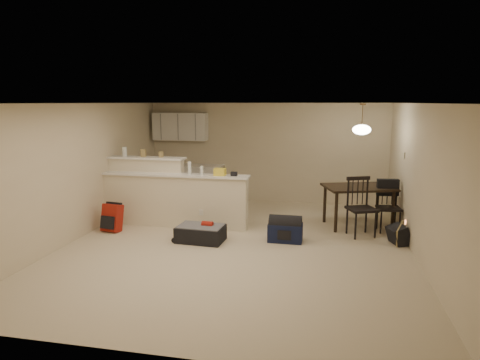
% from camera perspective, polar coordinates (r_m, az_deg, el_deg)
% --- Properties ---
extents(room, '(7.00, 7.02, 2.50)m').
position_cam_1_polar(room, '(7.45, -0.32, 0.54)').
color(room, beige).
rests_on(room, ground).
extents(breakfast_bar, '(3.08, 0.58, 1.39)m').
position_cam_1_polar(breakfast_bar, '(9.00, -10.05, -2.07)').
color(breakfast_bar, beige).
rests_on(breakfast_bar, ground).
extents(upper_cabinets, '(1.40, 0.34, 0.70)m').
position_cam_1_polar(upper_cabinets, '(11.15, -7.97, 7.07)').
color(upper_cabinets, white).
rests_on(upper_cabinets, room).
extents(kitchen_counter, '(1.80, 0.60, 0.90)m').
position_cam_1_polar(kitchen_counter, '(11.14, -7.03, -0.43)').
color(kitchen_counter, white).
rests_on(kitchen_counter, ground).
extents(thermostat, '(0.02, 0.12, 0.12)m').
position_cam_1_polar(thermostat, '(8.91, 21.02, 3.10)').
color(thermostat, beige).
rests_on(thermostat, room).
extents(jar, '(0.10, 0.10, 0.20)m').
position_cam_1_polar(jar, '(9.35, -15.14, 3.67)').
color(jar, silver).
rests_on(jar, breakfast_bar).
extents(cereal_box, '(0.10, 0.07, 0.16)m').
position_cam_1_polar(cereal_box, '(9.17, -12.75, 3.53)').
color(cereal_box, '#A08952').
rests_on(cereal_box, breakfast_bar).
extents(small_box, '(0.08, 0.06, 0.12)m').
position_cam_1_polar(small_box, '(9.02, -10.48, 3.37)').
color(small_box, '#A08952').
rests_on(small_box, breakfast_bar).
extents(bottle_a, '(0.07, 0.07, 0.26)m').
position_cam_1_polar(bottle_a, '(8.61, -6.75, 1.60)').
color(bottle_a, silver).
rests_on(bottle_a, breakfast_bar).
extents(bottle_b, '(0.06, 0.06, 0.18)m').
position_cam_1_polar(bottle_b, '(8.54, -5.13, 1.29)').
color(bottle_b, silver).
rests_on(bottle_b, breakfast_bar).
extents(bag_lump, '(0.22, 0.18, 0.14)m').
position_cam_1_polar(bag_lump, '(8.45, -2.69, 1.08)').
color(bag_lump, '#A08952').
rests_on(bag_lump, breakfast_bar).
extents(pouch, '(0.12, 0.10, 0.08)m').
position_cam_1_polar(pouch, '(8.39, -0.80, 0.82)').
color(pouch, '#A08952').
rests_on(pouch, breakfast_bar).
extents(extra_item_x, '(0.12, 0.10, 0.13)m').
position_cam_1_polar(extra_item_x, '(8.45, -2.69, 1.04)').
color(extra_item_x, '#A08952').
rests_on(extra_item_x, breakfast_bar).
extents(dining_table, '(1.55, 1.27, 0.84)m').
position_cam_1_polar(dining_table, '(9.02, 15.52, -1.43)').
color(dining_table, black).
rests_on(dining_table, ground).
extents(pendant_lamp, '(0.36, 0.36, 0.62)m').
position_cam_1_polar(pendant_lamp, '(8.86, 15.92, 6.53)').
color(pendant_lamp, brown).
rests_on(pendant_lamp, room).
extents(dining_chair_near, '(0.63, 0.62, 1.12)m').
position_cam_1_polar(dining_chair_near, '(8.41, 15.93, -3.53)').
color(dining_chair_near, black).
rests_on(dining_chair_near, ground).
extents(dining_chair_far, '(0.48, 0.46, 1.00)m').
position_cam_1_polar(dining_chair_far, '(8.88, 19.24, -3.39)').
color(dining_chair_far, black).
rests_on(dining_chair_far, ground).
extents(suitcase, '(0.87, 0.60, 0.28)m').
position_cam_1_polar(suitcase, '(7.93, -5.27, -7.14)').
color(suitcase, black).
rests_on(suitcase, ground).
extents(red_backpack, '(0.39, 0.28, 0.54)m').
position_cam_1_polar(red_backpack, '(8.84, -16.68, -4.84)').
color(red_backpack, '#9F1C12').
rests_on(red_backpack, ground).
extents(navy_duffel, '(0.62, 0.34, 0.34)m').
position_cam_1_polar(navy_duffel, '(7.92, 6.05, -6.97)').
color(navy_duffel, '#111835').
rests_on(navy_duffel, ground).
extents(black_daypack, '(0.38, 0.44, 0.33)m').
position_cam_1_polar(black_daypack, '(8.24, 20.36, -6.90)').
color(black_daypack, black).
rests_on(black_daypack, ground).
extents(cardboard_sheet, '(0.19, 0.44, 0.35)m').
position_cam_1_polar(cardboard_sheet, '(8.25, 20.54, -6.83)').
color(cardboard_sheet, '#A08952').
rests_on(cardboard_sheet, ground).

